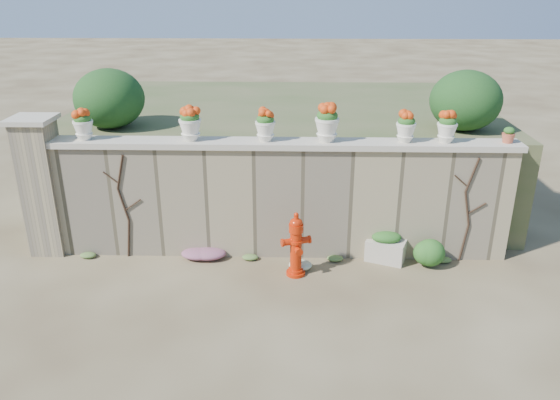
{
  "coord_description": "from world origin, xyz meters",
  "views": [
    {
      "loc": [
        0.26,
        -7.04,
        4.63
      ],
      "look_at": [
        0.03,
        1.4,
        1.19
      ],
      "focal_mm": 35.0,
      "sensor_mm": 36.0,
      "label": 1
    }
  ],
  "objects_px": {
    "urn_pot_0": "(83,125)",
    "terracotta_pot": "(508,136)",
    "fire_hydrant": "(296,244)",
    "planter_box": "(386,247)"
  },
  "relations": [
    {
      "from": "fire_hydrant",
      "to": "urn_pot_0",
      "type": "distance_m",
      "value": 4.09
    },
    {
      "from": "planter_box",
      "to": "terracotta_pot",
      "type": "distance_m",
      "value": 2.75
    },
    {
      "from": "fire_hydrant",
      "to": "terracotta_pot",
      "type": "xyz_separation_m",
      "value": [
        3.49,
        0.79,
        1.65
      ]
    },
    {
      "from": "fire_hydrant",
      "to": "planter_box",
      "type": "height_order",
      "value": "fire_hydrant"
    },
    {
      "from": "planter_box",
      "to": "terracotta_pot",
      "type": "xyz_separation_m",
      "value": [
        1.91,
        0.25,
        1.96
      ]
    },
    {
      "from": "urn_pot_0",
      "to": "fire_hydrant",
      "type": "bearing_deg",
      "value": -12.47
    },
    {
      "from": "fire_hydrant",
      "to": "planter_box",
      "type": "distance_m",
      "value": 1.7
    },
    {
      "from": "urn_pot_0",
      "to": "terracotta_pot",
      "type": "relative_size",
      "value": 2.04
    },
    {
      "from": "fire_hydrant",
      "to": "terracotta_pot",
      "type": "relative_size",
      "value": 4.39
    },
    {
      "from": "planter_box",
      "to": "urn_pot_0",
      "type": "relative_size",
      "value": 1.44
    }
  ]
}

